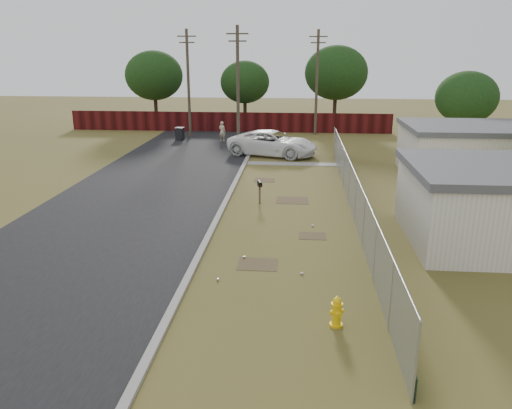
# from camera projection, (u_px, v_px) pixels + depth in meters

# --- Properties ---
(ground) EXTENTS (120.00, 120.00, 0.00)m
(ground) POSITION_uv_depth(u_px,v_px,m) (285.00, 219.00, 22.36)
(ground) COLOR brown
(ground) RESTS_ON ground
(street) EXTENTS (15.10, 60.00, 0.12)m
(street) POSITION_uv_depth(u_px,v_px,m) (179.00, 174.00, 30.57)
(street) COLOR black
(street) RESTS_ON ground
(chainlink_fence) EXTENTS (0.10, 27.06, 2.02)m
(chainlink_fence) POSITION_uv_depth(u_px,v_px,m) (354.00, 198.00, 22.85)
(chainlink_fence) COLOR #999CA1
(chainlink_fence) RESTS_ON ground
(privacy_fence) EXTENTS (30.00, 0.12, 1.80)m
(privacy_fence) POSITION_uv_depth(u_px,v_px,m) (229.00, 122.00, 46.38)
(privacy_fence) COLOR #4D1011
(privacy_fence) RESTS_ON ground
(utility_poles) EXTENTS (12.60, 8.24, 9.00)m
(utility_poles) POSITION_uv_depth(u_px,v_px,m) (249.00, 83.00, 40.95)
(utility_poles) COLOR #4C4032
(utility_poles) RESTS_ON ground
(houses) EXTENTS (9.30, 17.24, 3.10)m
(houses) POSITION_uv_depth(u_px,v_px,m) (488.00, 174.00, 24.09)
(houses) COLOR white
(houses) RESTS_ON ground
(horizon_trees) EXTENTS (33.32, 31.94, 7.78)m
(horizon_trees) POSITION_uv_depth(u_px,v_px,m) (304.00, 82.00, 43.35)
(horizon_trees) COLOR #302415
(horizon_trees) RESTS_ON ground
(fire_hydrant) EXTENTS (0.46, 0.46, 0.90)m
(fire_hydrant) POSITION_uv_depth(u_px,v_px,m) (337.00, 312.00, 13.60)
(fire_hydrant) COLOR yellow
(fire_hydrant) RESTS_ON ground
(mailbox) EXTENTS (0.29, 0.50, 1.14)m
(mailbox) POSITION_uv_depth(u_px,v_px,m) (260.00, 186.00, 24.44)
(mailbox) COLOR brown
(mailbox) RESTS_ON ground
(pickup_truck) EXTENTS (6.97, 4.75, 1.77)m
(pickup_truck) POSITION_uv_depth(u_px,v_px,m) (273.00, 143.00, 35.81)
(pickup_truck) COLOR white
(pickup_truck) RESTS_ON ground
(pedestrian) EXTENTS (0.71, 0.59, 1.66)m
(pedestrian) POSITION_uv_depth(u_px,v_px,m) (222.00, 131.00, 41.41)
(pedestrian) COLOR beige
(pedestrian) RESTS_ON ground
(trash_bin) EXTENTS (0.77, 0.84, 1.06)m
(trash_bin) POSITION_uv_depth(u_px,v_px,m) (180.00, 134.00, 42.08)
(trash_bin) COLOR black
(trash_bin) RESTS_ON ground
(scattered_litter) EXTENTS (3.34, 5.70, 0.07)m
(scattered_litter) POSITION_uv_depth(u_px,v_px,m) (272.00, 257.00, 18.23)
(scattered_litter) COLOR silver
(scattered_litter) RESTS_ON ground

